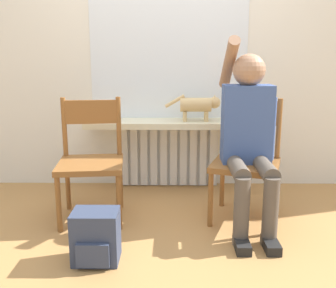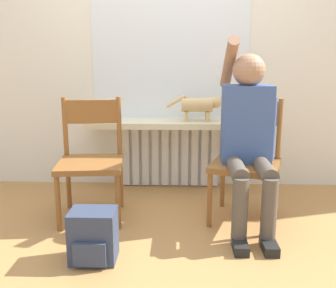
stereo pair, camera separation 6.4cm
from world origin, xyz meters
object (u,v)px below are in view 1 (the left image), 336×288
at_px(backpack, 96,237).
at_px(chair_left, 91,158).
at_px(cat, 199,105).
at_px(person, 249,132).
at_px(chair_right, 246,159).

bearing_deg(backpack, chair_left, 102.70).
bearing_deg(backpack, cat, 61.43).
distance_m(person, backpack, 1.22).
relative_size(person, cat, 2.76).
xyz_separation_m(chair_right, cat, (-0.31, 0.58, 0.32)).
distance_m(chair_left, person, 1.14).
bearing_deg(chair_left, person, -11.47).
relative_size(person, backpack, 4.26).
relative_size(chair_right, backpack, 2.85).
distance_m(chair_left, backpack, 0.73).
distance_m(chair_right, cat, 0.73).
height_order(chair_right, cat, chair_right).
bearing_deg(cat, chair_right, -61.73).
distance_m(chair_left, chair_right, 1.13).
bearing_deg(chair_right, backpack, -127.78).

